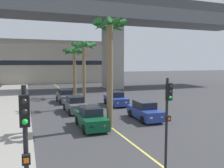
{
  "coord_description": "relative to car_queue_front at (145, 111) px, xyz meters",
  "views": [
    {
      "loc": [
        -5.91,
        -1.9,
        4.9
      ],
      "look_at": [
        0.0,
        14.0,
        3.31
      ],
      "focal_mm": 37.39,
      "sensor_mm": 36.0,
      "label": 1
    }
  ],
  "objects": [
    {
      "name": "lane_stripe_center",
      "position": [
        -3.59,
        8.43,
        -0.72
      ],
      "size": [
        0.14,
        56.0,
        0.01
      ],
      "primitive_type": "cube",
      "color": "#DBCC4C",
      "rests_on": "ground"
    },
    {
      "name": "bridge_overpass",
      "position": [
        -2.77,
        23.63,
        12.41
      ],
      "size": [
        76.42,
        8.0,
        16.61
      ],
      "color": "slate",
      "rests_on": "ground"
    },
    {
      "name": "pier_building_backdrop",
      "position": [
        -3.59,
        40.09,
        4.15
      ],
      "size": [
        29.22,
        8.04,
        9.87
      ],
      "color": "#BCB29E",
      "rests_on": "ground"
    },
    {
      "name": "car_queue_front",
      "position": [
        0.0,
        0.0,
        0.0
      ],
      "size": [
        1.96,
        4.16,
        1.56
      ],
      "color": "navy",
      "rests_on": "ground"
    },
    {
      "name": "car_queue_second",
      "position": [
        0.05,
        7.03,
        0.0
      ],
      "size": [
        1.95,
        4.16,
        1.56
      ],
      "color": "navy",
      "rests_on": "ground"
    },
    {
      "name": "car_queue_third",
      "position": [
        -4.99,
        11.02,
        0.0
      ],
      "size": [
        1.96,
        4.16,
        1.56
      ],
      "color": "#4C5156",
      "rests_on": "ground"
    },
    {
      "name": "car_queue_fourth",
      "position": [
        -5.01,
        5.06,
        0.0
      ],
      "size": [
        1.94,
        4.15,
        1.56
      ],
      "color": "#4C5156",
      "rests_on": "ground"
    },
    {
      "name": "car_queue_fifth",
      "position": [
        -5.01,
        -0.86,
        0.0
      ],
      "size": [
        1.89,
        4.13,
        1.56
      ],
      "color": "#0C4728",
      "rests_on": "ground"
    },
    {
      "name": "traffic_light_left_sidewalk_corner",
      "position": [
        -9.56,
        -11.58,
        2.14
      ],
      "size": [
        0.24,
        0.37,
        4.2
      ],
      "color": "black",
      "rests_on": "sidewalk_left"
    },
    {
      "name": "traffic_light_median_near",
      "position": [
        -3.6,
        -8.73,
        1.99
      ],
      "size": [
        0.24,
        0.37,
        4.2
      ],
      "color": "black",
      "rests_on": "ground"
    },
    {
      "name": "palm_tree_near_median",
      "position": [
        -3.09,
        14.81,
        4.84
      ],
      "size": [
        3.26,
        3.35,
        6.84
      ],
      "color": "brown",
      "rests_on": "ground"
    },
    {
      "name": "palm_tree_mid_median",
      "position": [
        -3.71,
        6.7,
        4.92
      ],
      "size": [
        2.57,
        2.69,
        7.11
      ],
      "color": "brown",
      "rests_on": "ground"
    },
    {
      "name": "palm_tree_far_median",
      "position": [
        -3.65,
        -1.3,
        5.5
      ],
      "size": [
        2.6,
        2.57,
        8.1
      ],
      "color": "brown",
      "rests_on": "ground"
    }
  ]
}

